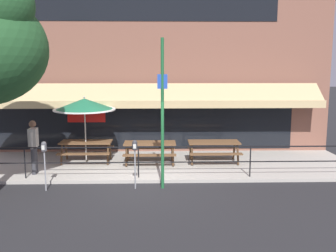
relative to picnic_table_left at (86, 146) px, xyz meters
name	(u,v)px	position (x,y,z in m)	size (l,w,h in m)	color
ground_plane	(138,183)	(1.95, -2.23, -0.71)	(120.00, 120.00, 0.00)	#232326
patio_deck	(141,165)	(1.95, -0.23, -0.66)	(15.00, 4.00, 0.10)	#ADA89E
restaurant_building	(142,49)	(1.95, 2.00, 3.48)	(15.00, 1.60, 8.44)	brown
patio_railing	(138,155)	(1.95, -1.93, 0.09)	(13.84, 0.04, 0.97)	black
picnic_table_left	(86,146)	(0.00, 0.00, 0.00)	(1.80, 1.42, 0.76)	brown
picnic_table_centre	(150,147)	(2.27, -0.25, 0.00)	(1.80, 1.42, 0.76)	brown
picnic_table_right	(214,146)	(4.53, -0.14, 0.00)	(1.80, 1.42, 0.76)	brown
patio_umbrella_left	(84,105)	(0.00, -0.08, 1.47)	(2.14, 2.14, 2.38)	#B7B2A8
pedestrian_walking	(34,144)	(-1.38, -1.41, 0.35)	(0.27, 0.62, 1.71)	#333338
parking_meter_near	(44,151)	(-0.62, -2.84, 0.44)	(0.15, 0.16, 1.42)	gray
parking_meter_far	(135,150)	(1.90, -2.72, 0.44)	(0.15, 0.16, 1.42)	gray
street_sign_pole	(162,113)	(2.68, -2.68, 1.48)	(0.28, 0.09, 4.26)	#1E6033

